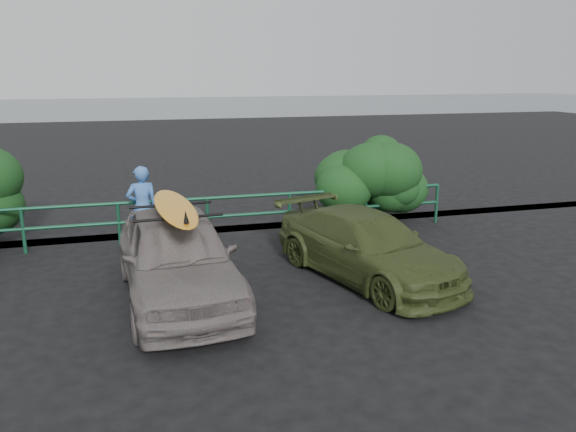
% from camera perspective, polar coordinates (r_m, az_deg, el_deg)
% --- Properties ---
extents(ground, '(80.00, 80.00, 0.00)m').
position_cam_1_polar(ground, '(8.72, -10.47, -12.12)').
color(ground, black).
extents(ocean, '(200.00, 200.00, 0.00)m').
position_cam_1_polar(ocean, '(67.91, -14.98, 10.75)').
color(ocean, '#525F64').
rests_on(ocean, ground).
extents(guardrail, '(14.00, 0.08, 1.04)m').
position_cam_1_polar(guardrail, '(13.24, -12.47, -0.51)').
color(guardrail, '#154930').
rests_on(guardrail, ground).
extents(shrub_right, '(3.20, 2.40, 2.06)m').
position_cam_1_polar(shrub_right, '(14.67, 7.21, 3.21)').
color(shrub_right, '#184319').
rests_on(shrub_right, ground).
extents(sedan, '(2.15, 4.70, 1.56)m').
position_cam_1_polar(sedan, '(9.87, -11.19, -4.04)').
color(sedan, slate).
rests_on(sedan, ground).
extents(olive_vehicle, '(3.02, 4.68, 1.26)m').
position_cam_1_polar(olive_vehicle, '(10.83, 7.99, -3.06)').
color(olive_vehicle, '#38451E').
rests_on(olive_vehicle, ground).
extents(man, '(0.73, 0.52, 1.87)m').
position_cam_1_polar(man, '(12.87, -14.56, 0.85)').
color(man, '#4277C6').
rests_on(man, ground).
extents(roof_rack, '(1.50, 1.10, 0.05)m').
position_cam_1_polar(roof_rack, '(9.64, -11.42, 0.50)').
color(roof_rack, black).
rests_on(roof_rack, sedan).
extents(surfboard, '(0.82, 3.00, 0.09)m').
position_cam_1_polar(surfboard, '(9.63, -11.44, 0.89)').
color(surfboard, orange).
rests_on(surfboard, roof_rack).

